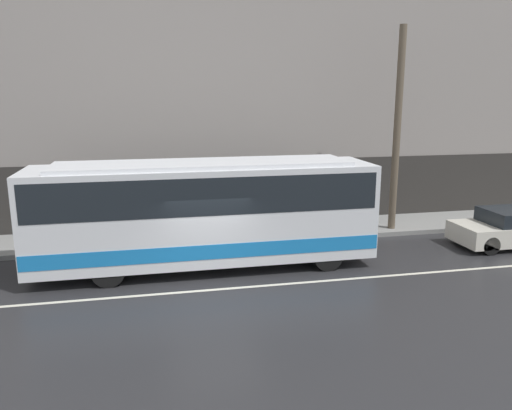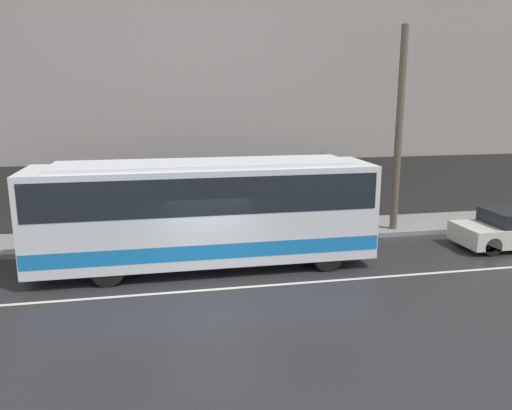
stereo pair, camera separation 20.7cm
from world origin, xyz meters
name	(u,v)px [view 2 (the right image)]	position (x,y,z in m)	size (l,w,h in m)	color
ground_plane	(212,290)	(0.00, 0.00, 0.00)	(60.00, 60.00, 0.00)	#262628
sidewalk	(197,236)	(0.00, 5.39, 0.09)	(60.00, 2.78, 0.18)	gray
building_facade	(190,89)	(0.00, 6.92, 5.68)	(60.00, 0.35, 11.77)	gray
lane_stripe	(212,290)	(0.00, 0.00, 0.00)	(54.00, 0.14, 0.01)	beige
transit_bus	(205,209)	(0.03, 2.02, 1.93)	(10.72, 2.59, 3.43)	silver
utility_pole_near	(399,131)	(7.84, 4.57, 4.10)	(0.28, 0.28, 7.84)	brown
pedestrian_waiting	(106,218)	(-3.36, 5.28, 1.00)	(0.36, 0.36, 1.74)	#333338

